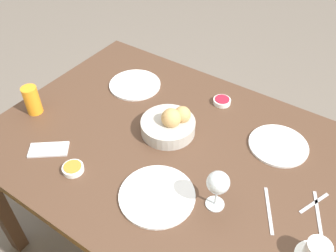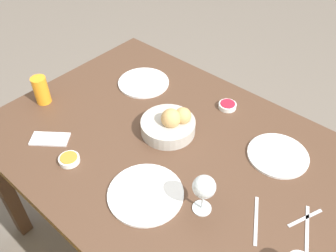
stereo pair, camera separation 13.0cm
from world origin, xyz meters
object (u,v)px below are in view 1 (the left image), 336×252
spoon_coffee (314,203)px  cell_phone (49,150)px  bread_basket (170,124)px  plate_near_left (278,145)px  plate_far_center (157,195)px  wine_glass (218,184)px  fork_silver (269,210)px  jam_bowl_berry (222,101)px  plate_near_right (135,85)px  jam_bowl_honey (73,168)px  knife_silver (318,214)px  juice_glass (32,100)px

spoon_coffee → cell_phone: 0.99m
bread_basket → plate_near_left: bread_basket is taller
plate_near_left → plate_far_center: 0.53m
wine_glass → fork_silver: bearing=-153.2°
jam_bowl_berry → fork_silver: 0.57m
plate_near_right → wine_glass: wine_glass is taller
jam_bowl_berry → jam_bowl_honey: size_ratio=1.00×
fork_silver → plate_far_center: bearing=25.6°
jam_bowl_berry → spoon_coffee: size_ratio=0.59×
jam_bowl_berry → fork_silver: bearing=133.7°
bread_basket → knife_silver: (-0.62, 0.05, -0.04)m
plate_far_center → juice_glass: bearing=-5.5°
jam_bowl_berry → jam_bowl_honey: 0.71m
plate_near_right → wine_glass: bearing=149.3°
plate_far_center → knife_silver: (-0.48, -0.24, -0.00)m
juice_glass → wine_glass: 0.88m
spoon_coffee → cell_phone: (0.93, 0.34, 0.00)m
juice_glass → jam_bowl_berry: 0.82m
bread_basket → fork_silver: size_ratio=1.33×
jam_bowl_berry → bread_basket: bearing=72.3°
bread_basket → plate_near_right: bread_basket is taller
wine_glass → jam_bowl_honey: wine_glass is taller
wine_glass → jam_bowl_berry: (0.24, -0.49, -0.10)m
plate_near_right → bread_basket: bearing=151.7°
wine_glass → jam_bowl_honey: 0.54m
plate_near_right → cell_phone: (0.01, 0.52, -0.00)m
wine_glass → spoon_coffee: bearing=-145.0°
jam_bowl_honey → cell_phone: 0.15m
plate_near_left → plate_near_right: size_ratio=0.95×
wine_glass → jam_bowl_berry: bearing=-64.5°
bread_basket → knife_silver: 0.63m
juice_glass → plate_near_right: bearing=-121.4°
wine_glass → plate_far_center: bearing=24.6°
plate_near_right → juice_glass: bearing=58.6°
bread_basket → jam_bowl_berry: bearing=-107.7°
juice_glass → knife_silver: size_ratio=0.73×
jam_bowl_berry → cell_phone: jam_bowl_berry is taller
juice_glass → knife_silver: juice_glass is taller
plate_near_left → plate_near_right: (0.71, 0.00, 0.00)m
plate_near_left → plate_near_right: same height
plate_near_left → plate_near_right: 0.71m
juice_glass → spoon_coffee: 1.17m
knife_silver → cell_phone: (0.95, 0.30, 0.00)m
plate_near_left → fork_silver: plate_near_left is taller
plate_near_left → cell_phone: size_ratio=1.41×
cell_phone → bread_basket: bearing=-132.9°
jam_bowl_honey → bread_basket: bearing=-115.1°
plate_near_right → plate_far_center: (-0.46, 0.46, 0.00)m
fork_silver → cell_phone: bearing=15.3°
plate_near_right → knife_silver: (-0.94, 0.22, -0.00)m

